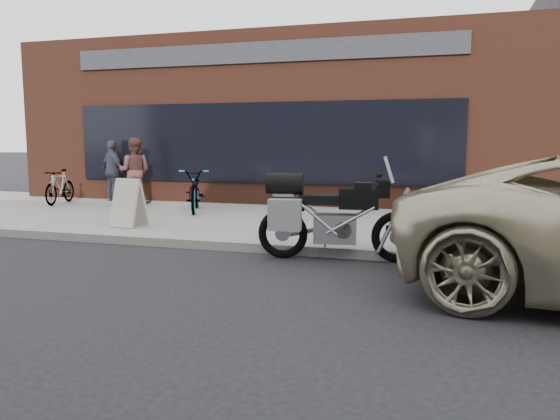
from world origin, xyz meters
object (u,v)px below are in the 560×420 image
object	(u,v)px
cafe_table	(127,187)
sandwich_sign	(129,202)
bicycle_rear	(60,187)
motorcycle	(328,216)
cafe_patron_left	(135,171)
bicycle_front	(196,190)
cafe_patron_right	(113,171)

from	to	relation	value
cafe_table	sandwich_sign	bearing A→B (deg)	-57.20
sandwich_sign	cafe_table	distance (m)	4.53
bicycle_rear	sandwich_sign	world-z (taller)	sandwich_sign
motorcycle	cafe_patron_left	size ratio (longest dim) A/B	1.45
bicycle_front	sandwich_sign	bearing A→B (deg)	-118.68
bicycle_front	cafe_table	size ratio (longest dim) A/B	2.68
motorcycle	sandwich_sign	world-z (taller)	motorcycle
cafe_table	cafe_patron_right	world-z (taller)	cafe_patron_right
motorcycle	bicycle_front	distance (m)	5.16
motorcycle	cafe_patron_right	world-z (taller)	cafe_patron_right
sandwich_sign	cafe_patron_right	world-z (taller)	cafe_patron_right
motorcycle	cafe_table	distance (m)	8.20
cafe_patron_right	bicycle_front	bearing A→B (deg)	-176.14
cafe_table	bicycle_front	bearing A→B (deg)	-28.37
cafe_patron_left	cafe_patron_right	xyz separation A→B (m)	(-0.91, 0.40, -0.03)
bicycle_rear	cafe_table	xyz separation A→B (m)	(1.24, 1.14, -0.08)
motorcycle	bicycle_front	world-z (taller)	motorcycle
bicycle_front	sandwich_sign	xyz separation A→B (m)	(-0.27, -2.34, -0.03)
cafe_patron_left	bicycle_rear	bearing A→B (deg)	2.87
cafe_patron_left	cafe_patron_right	world-z (taller)	cafe_patron_left
cafe_patron_left	cafe_patron_right	distance (m)	0.99
bicycle_front	cafe_patron_right	distance (m)	3.29
sandwich_sign	cafe_patron_left	xyz separation A→B (m)	(-1.84, 3.21, 0.39)
motorcycle	cafe_table	xyz separation A→B (m)	(-6.54, 4.95, -0.16)
cafe_patron_right	sandwich_sign	bearing A→B (deg)	154.00
motorcycle	cafe_patron_right	bearing A→B (deg)	138.21
sandwich_sign	cafe_table	world-z (taller)	sandwich_sign
bicycle_rear	cafe_patron_left	xyz separation A→B (m)	(1.85, 0.54, 0.41)
motorcycle	cafe_table	size ratio (longest dim) A/B	3.54
cafe_patron_left	motorcycle	bearing A→B (deg)	130.17
bicycle_front	cafe_patron_right	size ratio (longest dim) A/B	1.14
bicycle_front	sandwich_sign	world-z (taller)	bicycle_front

